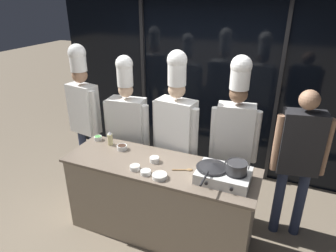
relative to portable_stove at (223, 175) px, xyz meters
name	(u,v)px	position (x,y,z in m)	size (l,w,h in m)	color
ground_plane	(160,231)	(-0.71, 0.02, -0.99)	(24.00, 24.00, 0.00)	#7F705B
window_wall_back	(206,86)	(-0.71, 1.73, 0.36)	(4.84, 0.09, 2.70)	black
demo_counter	(159,200)	(-0.71, 0.02, -0.52)	(2.13, 0.68, 0.94)	gray
portable_stove	(223,175)	(0.00, 0.00, 0.00)	(0.51, 0.39, 0.12)	silver
frying_pan	(212,165)	(-0.12, 0.00, 0.09)	(0.32, 0.55, 0.05)	#232326
stock_pot	(237,167)	(0.12, 0.00, 0.12)	(0.23, 0.20, 0.11)	#333335
squeeze_bottle_oil	(110,138)	(-1.44, 0.21, 0.03)	(0.06, 0.06, 0.18)	beige
prep_bowl_soy_glaze	(122,147)	(-1.25, 0.16, -0.03)	(0.12, 0.12, 0.05)	white
prep_bowl_chicken	(135,167)	(-0.89, -0.17, -0.03)	(0.11, 0.11, 0.05)	white
prep_bowl_garlic	(146,172)	(-0.75, -0.20, -0.03)	(0.11, 0.11, 0.04)	white
prep_bowl_scallions	(98,138)	(-1.65, 0.26, -0.03)	(0.10, 0.10, 0.05)	white
prep_bowl_noodles	(160,176)	(-0.59, -0.21, -0.03)	(0.15, 0.15, 0.05)	white
prep_bowl_onion	(154,159)	(-0.77, 0.05, -0.03)	(0.11, 0.11, 0.06)	white
serving_spoon_slotted	(186,170)	(-0.39, 0.03, -0.05)	(0.21, 0.11, 0.02)	olive
chef_head	(83,106)	(-2.08, 0.57, 0.22)	(0.53, 0.28, 2.05)	#2D3856
chef_sous	(128,122)	(-1.40, 0.58, 0.10)	(0.61, 0.29, 1.95)	#2D3856
chef_line	(176,125)	(-0.71, 0.54, 0.19)	(0.59, 0.29, 2.07)	#4C4C51
chef_pastry	(235,130)	(-0.04, 0.63, 0.22)	(0.54, 0.28, 2.05)	#4C4C51
person_guest	(299,153)	(0.66, 0.61, 0.08)	(0.55, 0.30, 1.77)	#2D3856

